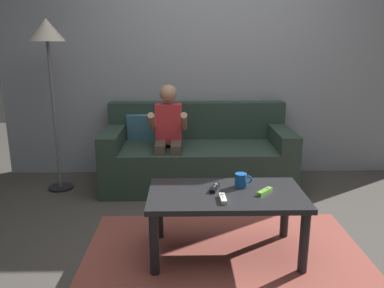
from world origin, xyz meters
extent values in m
plane|color=#4C4742|center=(0.00, 0.00, 0.00)|extent=(8.90, 8.90, 0.00)
cube|color=#999EA8|center=(0.00, 1.72, 1.25)|extent=(4.45, 0.05, 2.50)
cube|color=#2D4238|center=(-0.18, 1.27, 0.21)|extent=(1.83, 0.80, 0.42)
cube|color=#2D4238|center=(-0.18, 1.59, 0.61)|extent=(1.83, 0.16, 0.38)
cube|color=#2D4238|center=(-1.01, 1.27, 0.50)|extent=(0.18, 0.80, 0.16)
cube|color=#2D4238|center=(0.64, 1.27, 0.50)|extent=(0.18, 0.80, 0.16)
cube|color=teal|center=(-0.73, 1.51, 0.55)|extent=(0.36, 0.22, 0.28)
cylinder|color=#4C4238|center=(-0.54, 0.92, 0.21)|extent=(0.08, 0.08, 0.42)
cylinder|color=#4C4238|center=(-0.39, 0.92, 0.21)|extent=(0.08, 0.08, 0.42)
cube|color=#4C4238|center=(-0.54, 1.08, 0.45)|extent=(0.09, 0.31, 0.09)
cube|color=#4C4238|center=(-0.39, 1.08, 0.45)|extent=(0.09, 0.31, 0.09)
cube|color=red|center=(-0.47, 1.23, 0.64)|extent=(0.25, 0.15, 0.38)
cylinder|color=tan|center=(-0.61, 1.10, 0.69)|extent=(0.06, 0.27, 0.22)
cylinder|color=tan|center=(-0.32, 1.10, 0.69)|extent=(0.06, 0.27, 0.22)
sphere|color=tan|center=(-0.47, 1.23, 0.94)|extent=(0.16, 0.16, 0.16)
cube|color=#232326|center=(-0.04, -0.04, 0.43)|extent=(1.02, 0.57, 0.04)
cylinder|color=#232326|center=(-0.50, -0.27, 0.20)|extent=(0.06, 0.06, 0.41)
cylinder|color=#232326|center=(0.42, -0.27, 0.20)|extent=(0.06, 0.06, 0.41)
cylinder|color=#232326|center=(-0.50, 0.20, 0.20)|extent=(0.06, 0.06, 0.41)
cylinder|color=#232326|center=(0.42, 0.20, 0.20)|extent=(0.06, 0.06, 0.41)
cube|color=#9E4C42|center=(-0.04, -0.04, 0.00)|extent=(1.91, 1.19, 0.01)
cube|color=#72C638|center=(0.21, -0.05, 0.46)|extent=(0.12, 0.13, 0.02)
cylinder|color=#99999E|center=(0.23, -0.02, 0.47)|extent=(0.02, 0.02, 0.00)
cylinder|color=silver|center=(0.21, -0.05, 0.47)|extent=(0.01, 0.01, 0.00)
cylinder|color=silver|center=(0.20, -0.06, 0.47)|extent=(0.01, 0.01, 0.00)
cube|color=white|center=(-0.08, -0.16, 0.46)|extent=(0.04, 0.14, 0.02)
cylinder|color=#99999E|center=(-0.08, -0.13, 0.47)|extent=(0.02, 0.02, 0.00)
cylinder|color=silver|center=(-0.08, -0.16, 0.47)|extent=(0.01, 0.01, 0.00)
cylinder|color=silver|center=(-0.08, -0.18, 0.47)|extent=(0.01, 0.01, 0.00)
cube|color=black|center=(-0.11, 0.02, 0.46)|extent=(0.08, 0.14, 0.02)
cylinder|color=#99999E|center=(-0.10, 0.05, 0.47)|extent=(0.02, 0.02, 0.00)
cylinder|color=silver|center=(-0.11, 0.02, 0.47)|extent=(0.01, 0.01, 0.00)
cylinder|color=silver|center=(-0.12, 0.00, 0.47)|extent=(0.01, 0.01, 0.00)
cylinder|color=#1959B2|center=(0.07, 0.07, 0.49)|extent=(0.08, 0.08, 0.10)
torus|color=#1959B2|center=(0.12, 0.07, 0.50)|extent=(0.06, 0.01, 0.06)
cylinder|color=black|center=(-1.54, 1.21, 0.01)|extent=(0.24, 0.24, 0.02)
cylinder|color=slate|center=(-1.54, 1.21, 0.71)|extent=(0.03, 0.03, 1.39)
cone|color=beige|center=(-1.54, 1.21, 1.51)|extent=(0.32, 0.32, 0.20)
camera|label=1|loc=(-0.31, -2.41, 1.40)|focal=36.38mm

